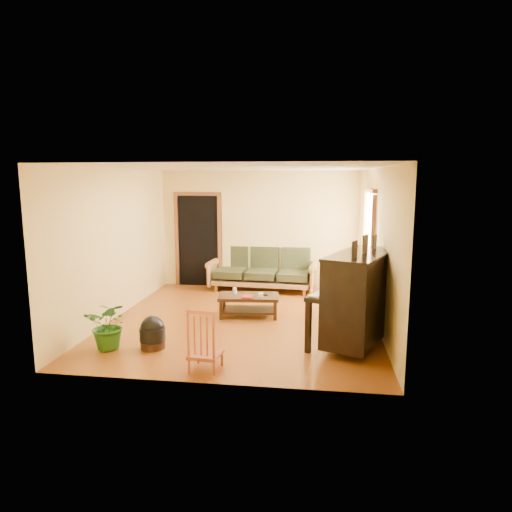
# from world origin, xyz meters

# --- Properties ---
(floor) EXTENTS (5.00, 5.00, 0.00)m
(floor) POSITION_xyz_m (0.00, 0.00, 0.00)
(floor) COLOR #69310D
(floor) RESTS_ON ground
(doorway) EXTENTS (1.08, 0.16, 2.05)m
(doorway) POSITION_xyz_m (-1.45, 2.48, 1.02)
(doorway) COLOR black
(doorway) RESTS_ON floor
(window) EXTENTS (0.12, 1.36, 1.46)m
(window) POSITION_xyz_m (2.21, 1.30, 1.50)
(window) COLOR white
(window) RESTS_ON right_wall
(sofa) EXTENTS (2.36, 1.11, 0.99)m
(sofa) POSITION_xyz_m (0.05, 2.20, 0.49)
(sofa) COLOR brown
(sofa) RESTS_ON floor
(coffee_table) EXTENTS (1.10, 0.67, 0.38)m
(coffee_table) POSITION_xyz_m (0.05, 0.26, 0.19)
(coffee_table) COLOR black
(coffee_table) RESTS_ON floor
(armchair) EXTENTS (0.87, 0.90, 0.86)m
(armchair) POSITION_xyz_m (1.76, 0.34, 0.43)
(armchair) COLOR brown
(armchair) RESTS_ON floor
(piano) EXTENTS (1.43, 1.78, 1.37)m
(piano) POSITION_xyz_m (1.87, -0.92, 0.69)
(piano) COLOR black
(piano) RESTS_ON floor
(footstool) EXTENTS (0.39, 0.39, 0.36)m
(footstool) POSITION_xyz_m (-1.08, -1.48, 0.18)
(footstool) COLOR black
(footstool) RESTS_ON floor
(red_chair) EXTENTS (0.42, 0.46, 0.82)m
(red_chair) POSITION_xyz_m (-0.14, -2.10, 0.41)
(red_chair) COLOR #933B1A
(red_chair) RESTS_ON floor
(leaning_frame) EXTENTS (0.46, 0.28, 0.62)m
(leaning_frame) POSITION_xyz_m (1.78, 2.36, 0.31)
(leaning_frame) COLOR #AF7B3A
(leaning_frame) RESTS_ON floor
(ceramic_crock) EXTENTS (0.24, 0.24, 0.23)m
(ceramic_crock) POSITION_xyz_m (1.79, 2.30, 0.12)
(ceramic_crock) COLOR #33549A
(ceramic_crock) RESTS_ON floor
(potted_plant) EXTENTS (0.71, 0.64, 0.71)m
(potted_plant) POSITION_xyz_m (-1.68, -1.57, 0.36)
(potted_plant) COLOR #225819
(potted_plant) RESTS_ON floor
(book) EXTENTS (0.18, 0.25, 0.02)m
(book) POSITION_xyz_m (-0.04, 0.12, 0.39)
(book) COLOR maroon
(book) RESTS_ON coffee_table
(candle) EXTENTS (0.09, 0.09, 0.12)m
(candle) POSITION_xyz_m (-0.21, 0.29, 0.44)
(candle) COLOR silver
(candle) RESTS_ON coffee_table
(glass_jar) EXTENTS (0.11, 0.11, 0.06)m
(glass_jar) POSITION_xyz_m (0.27, 0.22, 0.41)
(glass_jar) COLOR white
(glass_jar) RESTS_ON coffee_table
(remote) EXTENTS (0.17, 0.05, 0.02)m
(remote) POSITION_xyz_m (0.30, 0.29, 0.39)
(remote) COLOR black
(remote) RESTS_ON coffee_table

